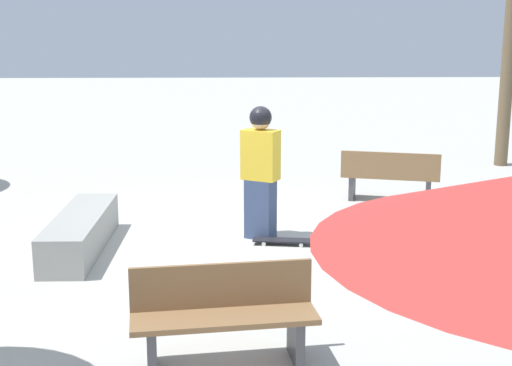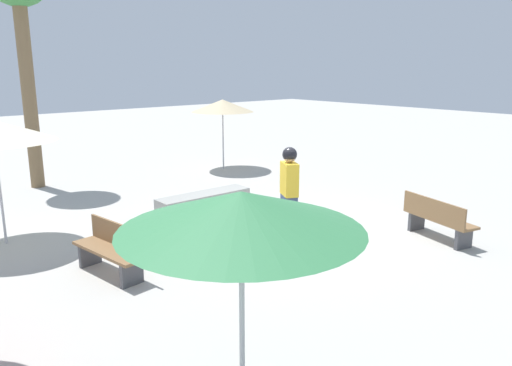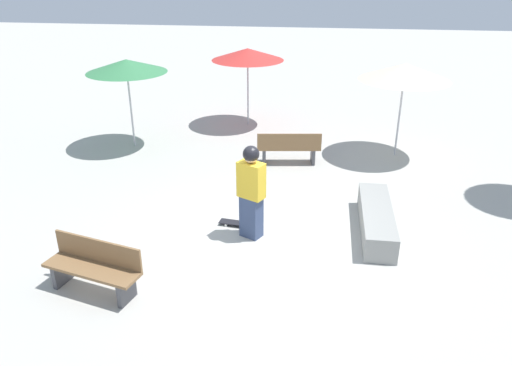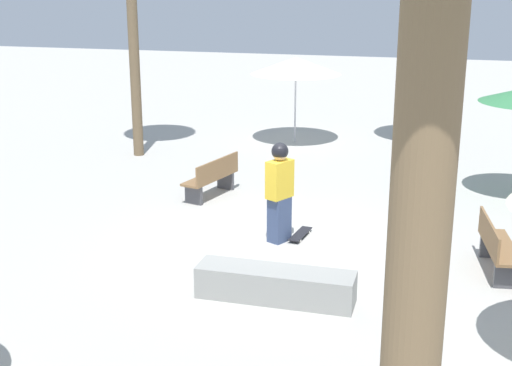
% 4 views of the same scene
% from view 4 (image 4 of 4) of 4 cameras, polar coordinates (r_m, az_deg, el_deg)
% --- Properties ---
extents(ground_plane, '(60.00, 60.00, 0.00)m').
position_cam_4_polar(ground_plane, '(12.73, 0.92, -4.93)').
color(ground_plane, '#B2AFA8').
extents(skater_main, '(0.55, 0.46, 1.82)m').
position_cam_4_polar(skater_main, '(12.58, 1.90, -0.48)').
color(skater_main, '#38476B').
rests_on(skater_main, ground_plane).
extents(skateboard, '(0.82, 0.31, 0.07)m').
position_cam_4_polar(skateboard, '(13.08, 3.57, -4.09)').
color(skateboard, black).
rests_on(skateboard, ground_plane).
extents(concrete_ledge, '(0.60, 2.35, 0.48)m').
position_cam_4_polar(concrete_ledge, '(10.60, 1.56, -8.13)').
color(concrete_ledge, gray).
rests_on(concrete_ledge, ground_plane).
extents(bench_near, '(1.66, 0.84, 0.85)m').
position_cam_4_polar(bench_near, '(15.30, -3.52, 0.43)').
color(bench_near, '#47474C').
rests_on(bench_near, ground_plane).
extents(bench_far, '(1.64, 0.64, 0.85)m').
position_cam_4_polar(bench_far, '(12.10, 18.70, -4.87)').
color(bench_far, '#47474C').
rests_on(bench_far, ground_plane).
extents(shade_umbrella_white, '(2.53, 2.53, 2.41)m').
position_cam_4_polar(shade_umbrella_white, '(20.03, 3.21, 9.37)').
color(shade_umbrella_white, '#B7B7BC').
rests_on(shade_umbrella_white, ground_plane).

